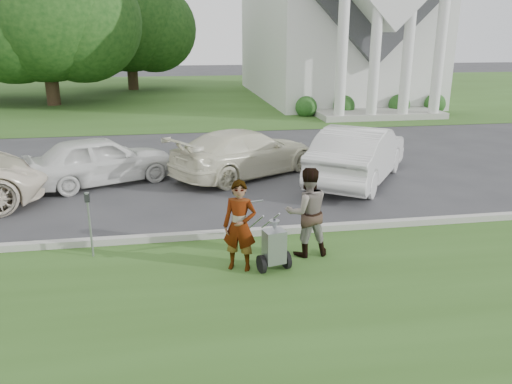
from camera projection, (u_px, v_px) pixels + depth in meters
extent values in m
plane|color=#333335|center=(239.00, 248.00, 9.72)|extent=(120.00, 120.00, 0.00)
cube|color=#2F501B|center=(268.00, 335.00, 6.90)|extent=(80.00, 7.00, 0.01)
cube|color=#2F501B|center=(189.00, 93.00, 35.11)|extent=(80.00, 30.00, 0.01)
cube|color=#9E9E93|center=(236.00, 233.00, 10.22)|extent=(80.00, 0.18, 0.15)
cube|color=white|center=(327.00, 42.00, 32.63)|extent=(9.00, 16.00, 7.00)
cube|color=#9E9E93|center=(378.00, 114.00, 24.99)|extent=(6.20, 2.60, 0.30)
cylinder|color=white|center=(342.00, 56.00, 22.82)|extent=(0.50, 0.50, 6.00)
cylinder|color=white|center=(375.00, 56.00, 23.07)|extent=(0.50, 0.50, 6.00)
cylinder|color=white|center=(407.00, 56.00, 23.31)|extent=(0.50, 0.50, 6.00)
cylinder|color=white|center=(439.00, 56.00, 23.56)|extent=(0.50, 0.50, 6.00)
sphere|color=#1E4C19|center=(306.00, 107.00, 25.20)|extent=(1.10, 1.10, 1.10)
sphere|color=#1E4C19|center=(344.00, 106.00, 25.51)|extent=(1.10, 1.10, 1.10)
sphere|color=#1E4C19|center=(399.00, 105.00, 25.98)|extent=(1.10, 1.10, 1.10)
sphere|color=#1E4C19|center=(435.00, 104.00, 26.29)|extent=(1.10, 1.10, 1.10)
cylinder|color=#332316|center=(51.00, 77.00, 28.68)|extent=(0.76, 0.76, 3.20)
sphere|color=#153B12|center=(42.00, 5.00, 27.50)|extent=(8.40, 8.40, 8.40)
sphere|color=#153B12|center=(80.00, 21.00, 28.33)|extent=(6.89, 6.89, 6.89)
sphere|color=#153B12|center=(10.00, 17.00, 27.15)|extent=(7.22, 7.22, 7.22)
cylinder|color=#332316|center=(132.00, 69.00, 36.86)|extent=(0.76, 0.76, 3.00)
sphere|color=#153B12|center=(128.00, 18.00, 35.77)|extent=(7.60, 7.60, 7.60)
sphere|color=#153B12|center=(154.00, 29.00, 36.55)|extent=(6.23, 6.23, 6.23)
sphere|color=#153B12|center=(107.00, 26.00, 35.43)|extent=(6.54, 6.54, 6.54)
cylinder|color=black|center=(261.00, 264.00, 8.65)|extent=(0.15, 0.33, 0.32)
cylinder|color=black|center=(286.00, 260.00, 8.82)|extent=(0.15, 0.33, 0.32)
cylinder|color=#2D2D33|center=(274.00, 262.00, 8.74)|extent=(0.54, 0.16, 0.04)
cube|color=gray|center=(274.00, 246.00, 8.65)|extent=(0.41, 0.36, 0.59)
cone|color=gray|center=(274.00, 225.00, 8.53)|extent=(0.22, 0.22, 0.17)
cylinder|color=#2D2D33|center=(274.00, 220.00, 8.50)|extent=(0.04, 0.04, 0.06)
cylinder|color=gray|center=(255.00, 223.00, 8.97)|extent=(0.21, 0.78, 0.57)
cylinder|color=gray|center=(270.00, 221.00, 9.08)|extent=(0.21, 0.78, 0.57)
cylinder|color=gray|center=(255.00, 201.00, 9.28)|extent=(0.34, 0.11, 0.03)
imported|color=#999999|center=(240.00, 227.00, 8.59)|extent=(0.69, 0.57, 1.61)
imported|color=#999999|center=(307.00, 213.00, 9.16)|extent=(0.86, 0.69, 1.68)
cylinder|color=gray|center=(91.00, 230.00, 9.15)|extent=(0.04, 0.04, 1.09)
cube|color=#2D2D33|center=(87.00, 198.00, 8.96)|extent=(0.09, 0.06, 0.16)
cylinder|color=gray|center=(87.00, 193.00, 8.94)|extent=(0.08, 0.08, 0.03)
imported|color=white|center=(101.00, 160.00, 13.70)|extent=(4.25, 3.00, 1.34)
imported|color=#E9E5C5|center=(246.00, 153.00, 14.53)|extent=(4.96, 4.02, 1.35)
imported|color=silver|center=(359.00, 154.00, 13.92)|extent=(4.11, 4.85, 1.57)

